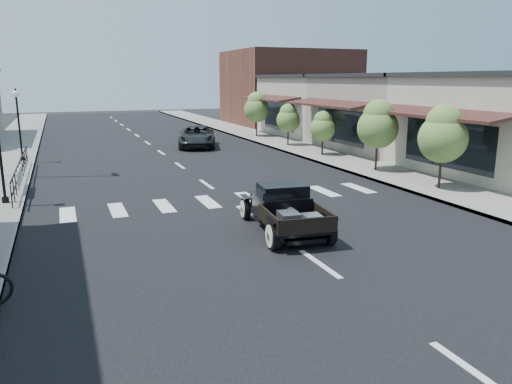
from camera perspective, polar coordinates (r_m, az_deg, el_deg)
name	(u,v)px	position (r m, az deg, el deg)	size (l,w,h in m)	color
ground	(271,230)	(14.87, 1.73, -4.40)	(120.00, 120.00, 0.00)	black
road	(168,157)	(28.95, -10.03, 3.91)	(14.00, 80.00, 0.02)	black
road_markings	(189,173)	(24.13, -7.63, 2.20)	(12.00, 60.00, 0.06)	silver
sidewalk_left	(2,166)	(28.54, -27.00, 2.70)	(3.00, 80.00, 0.15)	gray
sidewalk_right	(302,149)	(31.70, 5.24, 4.93)	(3.00, 80.00, 0.15)	gray
storefront_mid	(409,114)	(33.29, 17.08, 8.57)	(10.00, 9.00, 4.50)	gray
storefront_far	(336,106)	(40.72, 9.15, 9.64)	(10.00, 9.00, 4.50)	#B4AB98
far_building_right	(289,88)	(49.76, 3.76, 11.77)	(11.00, 10.00, 7.00)	brown
railing	(21,169)	(23.42, -25.29, 2.37)	(0.08, 10.00, 1.00)	black
banner	(20,183)	(21.49, -25.34, 0.98)	(0.04, 2.20, 0.60)	silver
lamp_post_c	(19,125)	(29.22, -25.46, 6.98)	(0.36, 0.36, 3.80)	black
small_tree_a	(442,148)	(20.95, 20.48, 4.70)	(1.90, 1.90, 3.17)	#597837
small_tree_b	(377,136)	(24.32, 13.70, 6.22)	(1.93, 1.93, 3.21)	#597837
small_tree_c	(323,134)	(28.81, 7.62, 6.62)	(1.43, 1.43, 2.38)	#597837
small_tree_d	(288,125)	(32.92, 3.70, 7.64)	(1.55, 1.55, 2.58)	#597837
small_tree_e	(257,115)	(38.06, 0.07, 8.82)	(1.90, 1.90, 3.17)	#597837
hotrod_pickup	(284,208)	(14.54, 3.24, -1.88)	(1.93, 4.14, 1.44)	black
second_car	(197,137)	(33.03, -6.76, 6.28)	(2.27, 4.93, 1.37)	black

